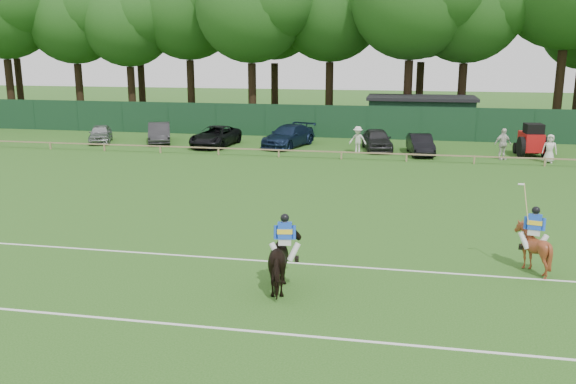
% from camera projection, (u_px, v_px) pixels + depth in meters
% --- Properties ---
extents(ground, '(160.00, 160.00, 0.00)m').
position_uv_depth(ground, '(257.00, 250.00, 21.07)').
color(ground, '#1E4C14').
rests_on(ground, ground).
extents(horse_dark, '(1.27, 2.18, 1.74)m').
position_uv_depth(horse_dark, '(285.00, 261.00, 17.50)').
color(horse_dark, black).
rests_on(horse_dark, ground).
extents(horse_chestnut, '(1.48, 1.59, 1.50)m').
position_uv_depth(horse_chestnut, '(532.00, 248.00, 19.01)').
color(horse_chestnut, brown).
rests_on(horse_chestnut, ground).
extents(sedan_silver, '(2.84, 4.06, 1.28)m').
position_uv_depth(sedan_silver, '(100.00, 134.00, 44.58)').
color(sedan_silver, '#989B9D').
rests_on(sedan_silver, ground).
extents(sedan_grey, '(3.06, 4.64, 1.44)m').
position_uv_depth(sedan_grey, '(159.00, 133.00, 44.48)').
color(sedan_grey, '#2C2C2E').
rests_on(sedan_grey, ground).
extents(suv_black, '(2.81, 5.23, 1.39)m').
position_uv_depth(suv_black, '(215.00, 136.00, 42.86)').
color(suv_black, black).
rests_on(suv_black, ground).
extents(sedan_navy, '(3.58, 5.55, 1.50)m').
position_uv_depth(sedan_navy, '(288.00, 136.00, 42.68)').
color(sedan_navy, '#12203B').
rests_on(sedan_navy, ground).
extents(hatch_grey, '(2.53, 4.50, 1.44)m').
position_uv_depth(hatch_grey, '(377.00, 139.00, 41.27)').
color(hatch_grey, '#28282B').
rests_on(hatch_grey, ground).
extents(estate_black, '(1.91, 4.13, 1.31)m').
position_uv_depth(estate_black, '(420.00, 144.00, 39.60)').
color(estate_black, black).
rests_on(estate_black, ground).
extents(spectator_left, '(1.19, 0.75, 1.76)m').
position_uv_depth(spectator_left, '(358.00, 140.00, 40.13)').
color(spectator_left, beige).
rests_on(spectator_left, ground).
extents(spectator_mid, '(1.24, 0.95, 1.96)m').
position_uv_depth(spectator_mid, '(503.00, 144.00, 37.77)').
color(spectator_mid, silver).
rests_on(spectator_mid, ground).
extents(spectator_right, '(0.93, 0.70, 1.73)m').
position_uv_depth(spectator_right, '(550.00, 149.00, 36.69)').
color(spectator_right, silver).
rests_on(spectator_right, ground).
extents(rider_dark, '(0.93, 0.44, 1.41)m').
position_uv_depth(rider_dark, '(285.00, 236.00, 17.31)').
color(rider_dark, silver).
rests_on(rider_dark, ground).
extents(rider_chestnut, '(0.93, 0.69, 2.05)m').
position_uv_depth(rider_chestnut, '(534.00, 227.00, 18.83)').
color(rider_chestnut, silver).
rests_on(rider_chestnut, ground).
extents(pitch_lines, '(60.00, 5.10, 0.01)m').
position_uv_depth(pitch_lines, '(229.00, 289.00, 17.72)').
color(pitch_lines, silver).
rests_on(pitch_lines, ground).
extents(pitch_rail, '(62.10, 0.10, 0.50)m').
position_uv_depth(pitch_rail, '(326.00, 152.00, 38.15)').
color(pitch_rail, '#997F5B').
rests_on(pitch_rail, ground).
extents(perimeter_fence, '(92.08, 0.08, 2.50)m').
position_uv_depth(perimeter_fence, '(341.00, 122.00, 46.55)').
color(perimeter_fence, '#14351E').
rests_on(perimeter_fence, ground).
extents(utility_shed, '(8.40, 4.40, 3.04)m').
position_uv_depth(utility_shed, '(421.00, 115.00, 48.24)').
color(utility_shed, '#14331E').
rests_on(utility_shed, ground).
extents(tree_row, '(96.00, 12.00, 21.00)m').
position_uv_depth(tree_row, '(373.00, 126.00, 54.11)').
color(tree_row, '#26561C').
rests_on(tree_row, ground).
extents(tractor, '(1.89, 2.65, 2.12)m').
position_uv_depth(tractor, '(532.00, 141.00, 38.86)').
color(tractor, '#B91112').
rests_on(tractor, ground).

